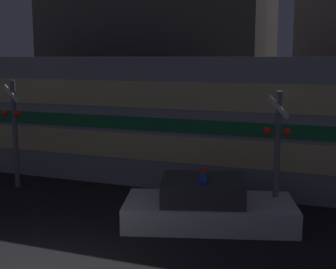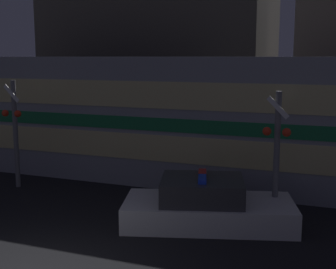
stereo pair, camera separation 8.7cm
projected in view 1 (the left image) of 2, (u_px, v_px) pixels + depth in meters
train at (139, 117)px, 16.62m from camera, size 23.56×3.07×4.23m
police_car at (207, 206)px, 11.85m from camera, size 4.64×3.06×1.33m
crossing_signal_near at (277, 151)px, 11.95m from camera, size 0.71×0.33×3.37m
crossing_signal_far at (14, 129)px, 15.02m from camera, size 0.71×0.33×3.49m
building_left at (161, 62)px, 25.48m from camera, size 11.46×6.88×7.83m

